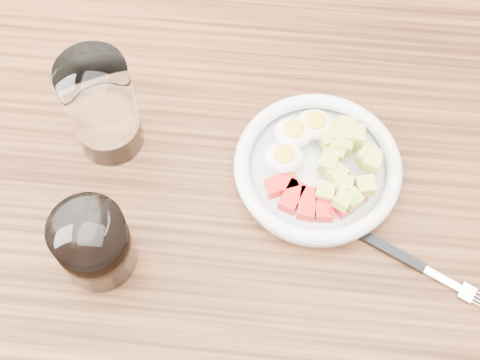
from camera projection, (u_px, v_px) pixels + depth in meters
name	position (u px, v px, depth m)	size (l,w,h in m)	color
ground	(244.00, 342.00, 1.47)	(4.00, 4.00, 0.00)	brown
dining_table	(247.00, 231.00, 0.87)	(1.50, 0.90, 0.77)	brown
bowl	(318.00, 165.00, 0.78)	(0.20, 0.20, 0.05)	white
fork	(410.00, 261.00, 0.74)	(0.16, 0.08, 0.01)	black
water_glass	(102.00, 107.00, 0.75)	(0.08, 0.08, 0.14)	white
coffee_glass	(94.00, 244.00, 0.71)	(0.08, 0.08, 0.09)	white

